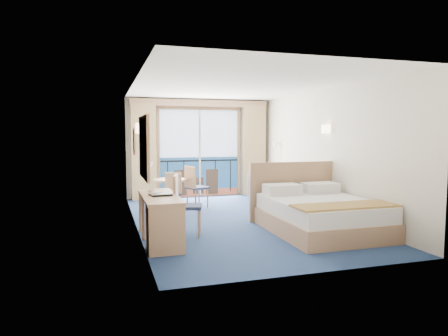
% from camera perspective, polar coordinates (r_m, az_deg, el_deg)
% --- Properties ---
extents(floor, '(6.50, 6.50, 0.00)m').
position_cam_1_polar(floor, '(8.22, 1.75, -7.40)').
color(floor, navy).
rests_on(floor, ground).
extents(room_walls, '(4.04, 6.54, 2.72)m').
position_cam_1_polar(room_walls, '(8.03, 1.78, 5.09)').
color(room_walls, beige).
rests_on(room_walls, ground).
extents(balcony_door, '(2.36, 0.03, 2.52)m').
position_cam_1_polar(balcony_door, '(11.14, -3.53, 1.79)').
color(balcony_door, navy).
rests_on(balcony_door, room_walls).
extents(curtain_left, '(0.65, 0.22, 2.55)m').
position_cam_1_polar(curtain_left, '(10.74, -11.39, 2.29)').
color(curtain_left, tan).
rests_on(curtain_left, room_walls).
extents(curtain_right, '(0.65, 0.22, 2.55)m').
position_cam_1_polar(curtain_right, '(11.46, 4.25, 2.54)').
color(curtain_right, tan).
rests_on(curtain_right, room_walls).
extents(pelmet, '(3.80, 0.25, 0.18)m').
position_cam_1_polar(pelmet, '(11.04, -3.39, 9.22)').
color(pelmet, '#9F7F56').
rests_on(pelmet, room_walls).
extents(mirror, '(0.05, 1.25, 0.95)m').
position_cam_1_polar(mirror, '(6.15, -11.34, 2.90)').
color(mirror, '#9F7F56').
rests_on(mirror, room_walls).
extents(wall_print, '(0.04, 0.42, 0.52)m').
position_cam_1_polar(wall_print, '(8.09, -12.66, 3.71)').
color(wall_print, '#9F7F56').
rests_on(wall_print, room_walls).
extents(sconce_left, '(0.18, 0.18, 0.18)m').
position_cam_1_polar(sconce_left, '(7.04, -11.83, 5.59)').
color(sconce_left, '#FFDFB2').
rests_on(sconce_left, room_walls).
extents(sconce_right, '(0.18, 0.18, 0.18)m').
position_cam_1_polar(sconce_right, '(8.71, 14.35, 5.41)').
color(sconce_right, '#FFDFB2').
rests_on(sconce_right, room_walls).
extents(bed, '(1.89, 2.24, 1.18)m').
position_cam_1_polar(bed, '(7.40, 13.42, -6.30)').
color(bed, '#9F7F56').
rests_on(bed, ground).
extents(nightstand, '(0.37, 0.36, 0.49)m').
position_cam_1_polar(nightstand, '(8.91, 12.76, -4.95)').
color(nightstand, tan).
rests_on(nightstand, ground).
extents(phone, '(0.23, 0.21, 0.08)m').
position_cam_1_polar(phone, '(8.86, 13.12, -3.14)').
color(phone, beige).
rests_on(phone, nightstand).
extents(armchair, '(1.02, 1.03, 0.73)m').
position_cam_1_polar(armchair, '(10.50, 6.26, -2.70)').
color(armchair, '#464C55').
rests_on(armchair, ground).
extents(floor_lamp, '(0.21, 0.21, 1.52)m').
position_cam_1_polar(floor_lamp, '(10.85, 7.40, 1.74)').
color(floor_lamp, silver).
rests_on(floor_lamp, ground).
extents(desk, '(0.56, 1.63, 0.76)m').
position_cam_1_polar(desk, '(6.17, -8.59, -7.62)').
color(desk, '#9F7F56').
rests_on(desk, ground).
extents(desk_chair, '(0.57, 0.56, 1.05)m').
position_cam_1_polar(desk_chair, '(6.92, -5.86, -4.77)').
color(desk_chair, '#1F2948').
rests_on(desk_chair, ground).
extents(folder, '(0.37, 0.30, 0.03)m').
position_cam_1_polar(folder, '(6.52, -9.06, -3.75)').
color(folder, black).
rests_on(folder, desk).
extents(desk_lamp, '(0.13, 0.13, 0.48)m').
position_cam_1_polar(desk_lamp, '(6.97, -10.55, -0.35)').
color(desk_lamp, silver).
rests_on(desk_lamp, desk).
extents(round_table, '(0.78, 0.78, 0.70)m').
position_cam_1_polar(round_table, '(9.34, -7.69, -2.62)').
color(round_table, '#9F7F56').
rests_on(round_table, ground).
extents(table_chair_a, '(0.56, 0.56, 0.99)m').
position_cam_1_polar(table_chair_a, '(9.42, -4.27, -2.35)').
color(table_chair_a, '#1F2948').
rests_on(table_chair_a, ground).
extents(table_chair_b, '(0.55, 0.55, 0.91)m').
position_cam_1_polar(table_chair_b, '(8.72, -7.55, -3.31)').
color(table_chair_b, '#1F2948').
rests_on(table_chair_b, ground).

